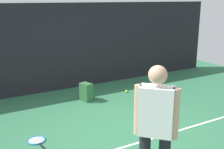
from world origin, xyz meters
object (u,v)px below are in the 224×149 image
backpack (87,92)px  tennis_ball_near_player (126,91)px  tennis_player (156,125)px  tennis_racket (37,141)px

backpack → tennis_ball_near_player: 1.19m
tennis_player → backpack: tennis_player is taller
tennis_player → backpack: bearing=124.5°
tennis_racket → tennis_ball_near_player: size_ratio=9.50×
tennis_racket → backpack: (1.65, 1.44, 0.20)m
tennis_player → tennis_racket: tennis_player is taller
backpack → tennis_ball_near_player: size_ratio=6.67×
tennis_racket → tennis_ball_near_player: tennis_ball_near_player is taller
tennis_racket → backpack: 2.20m
tennis_player → tennis_ball_near_player: 4.22m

